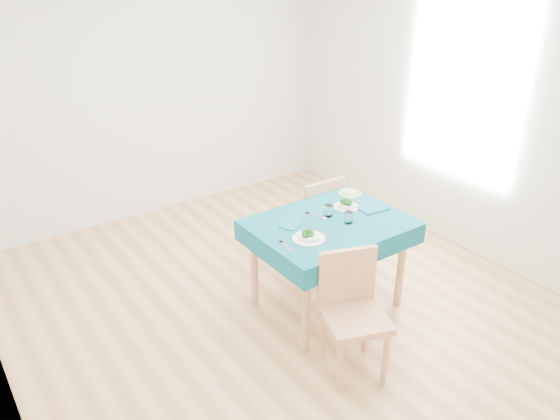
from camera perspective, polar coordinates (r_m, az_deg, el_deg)
room_shell at (r=3.89m, az=0.00°, el=6.62°), size 4.02×4.52×2.73m
table at (r=4.31m, az=5.00°, el=-5.74°), size 1.15×0.87×0.76m
chair_near at (r=3.63m, az=7.94°, el=-10.24°), size 0.53×0.55×1.01m
chair_far at (r=4.87m, az=3.20°, el=0.20°), size 0.42×0.46×1.05m
bowl_near at (r=3.86m, az=3.04°, el=-2.62°), size 0.23×0.23×0.07m
bowl_far at (r=4.35m, az=6.95°, el=0.63°), size 0.20×0.20×0.06m
fork_near at (r=3.77m, az=0.64°, el=-3.84°), size 0.06×0.18×0.00m
knife_near at (r=3.98m, az=4.07°, el=-2.24°), size 0.05×0.22×0.00m
fork_far at (r=4.21m, az=3.85°, el=-0.60°), size 0.09×0.19×0.00m
knife_far at (r=4.45m, az=8.63°, el=0.69°), size 0.04×0.23×0.00m
napkin_near at (r=4.06m, az=1.25°, el=-1.52°), size 0.21×0.18×0.01m
napkin_far at (r=4.37m, az=9.69°, el=0.21°), size 0.24×0.18×0.01m
tumbler_center at (r=4.20m, az=5.06°, el=-0.07°), size 0.07×0.07×0.09m
tumbler_side at (r=4.11m, az=7.18°, el=-0.77°), size 0.07×0.07×0.09m
side_plate at (r=4.62m, az=7.34°, el=1.75°), size 0.20×0.20×0.01m
bread_slice at (r=4.61m, az=7.35°, el=1.89°), size 0.12×0.12×0.01m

